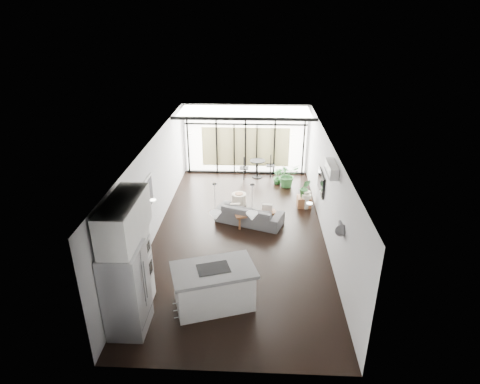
# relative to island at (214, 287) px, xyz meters

# --- Properties ---
(floor) EXTENTS (5.00, 10.00, 0.00)m
(floor) POSITION_rel_island_xyz_m (0.42, 3.16, -0.49)
(floor) COLOR black
(floor) RESTS_ON ground
(ceiling) EXTENTS (5.00, 10.00, 0.00)m
(ceiling) POSITION_rel_island_xyz_m (0.42, 3.16, 2.31)
(ceiling) COLOR white
(ceiling) RESTS_ON ground
(wall_left) EXTENTS (0.02, 10.00, 2.80)m
(wall_left) POSITION_rel_island_xyz_m (-2.08, 3.16, 0.91)
(wall_left) COLOR silver
(wall_left) RESTS_ON ground
(wall_right) EXTENTS (0.02, 10.00, 2.80)m
(wall_right) POSITION_rel_island_xyz_m (2.92, 3.16, 0.91)
(wall_right) COLOR silver
(wall_right) RESTS_ON ground
(wall_back) EXTENTS (5.00, 0.02, 2.80)m
(wall_back) POSITION_rel_island_xyz_m (0.42, 8.16, 0.91)
(wall_back) COLOR silver
(wall_back) RESTS_ON ground
(wall_front) EXTENTS (5.00, 0.02, 2.80)m
(wall_front) POSITION_rel_island_xyz_m (0.42, -1.84, 0.91)
(wall_front) COLOR silver
(wall_front) RESTS_ON ground
(glazing) EXTENTS (5.00, 0.20, 2.80)m
(glazing) POSITION_rel_island_xyz_m (0.42, 8.04, 0.91)
(glazing) COLOR black
(glazing) RESTS_ON ground
(skylight) EXTENTS (4.70, 1.90, 0.06)m
(skylight) POSITION_rel_island_xyz_m (0.42, 7.16, 2.28)
(skylight) COLOR white
(skylight) RESTS_ON ceiling
(neighbour_building) EXTENTS (3.50, 0.02, 1.60)m
(neighbour_building) POSITION_rel_island_xyz_m (0.42, 8.11, 0.61)
(neighbour_building) COLOR #D1C787
(neighbour_building) RESTS_ON ground
(island) EXTENTS (2.05, 1.58, 0.99)m
(island) POSITION_rel_island_xyz_m (0.00, 0.00, 0.00)
(island) COLOR white
(island) RESTS_ON floor
(cooktop) EXTENTS (0.81, 0.66, 0.01)m
(cooktop) POSITION_rel_island_xyz_m (0.00, 0.00, 0.50)
(cooktop) COLOR black
(cooktop) RESTS_ON island
(fridge) EXTENTS (0.75, 0.93, 1.93)m
(fridge) POSITION_rel_island_xyz_m (-1.69, -0.79, 0.47)
(fridge) COLOR #AAABAF
(fridge) RESTS_ON floor
(appliance_column) EXTENTS (0.69, 0.72, 2.66)m
(appliance_column) POSITION_rel_island_xyz_m (-1.78, 0.01, 0.84)
(appliance_column) COLOR white
(appliance_column) RESTS_ON floor
(upper_cabinets) EXTENTS (0.62, 1.75, 0.86)m
(upper_cabinets) POSITION_rel_island_xyz_m (-1.70, -0.34, 1.86)
(upper_cabinets) COLOR white
(upper_cabinets) RESTS_ON wall_left
(pendant_left) EXTENTS (0.26, 0.26, 0.18)m
(pendant_left) POSITION_rel_island_xyz_m (0.02, 0.51, 1.53)
(pendant_left) COLOR white
(pendant_left) RESTS_ON ceiling
(pendant_right) EXTENTS (0.26, 0.26, 0.18)m
(pendant_right) POSITION_rel_island_xyz_m (0.82, 0.51, 1.53)
(pendant_right) COLOR white
(pendant_right) RESTS_ON ceiling
(sofa) EXTENTS (2.16, 1.28, 0.81)m
(sofa) POSITION_rel_island_xyz_m (0.70, 3.90, -0.09)
(sofa) COLOR #515153
(sofa) RESTS_ON floor
(console_bench) EXTENTS (1.33, 0.70, 0.42)m
(console_bench) POSITION_rel_island_xyz_m (0.90, 3.74, -0.29)
(console_bench) COLOR brown
(console_bench) RESTS_ON floor
(pouf) EXTENTS (0.57, 0.57, 0.40)m
(pouf) POSITION_rel_island_xyz_m (0.31, 5.15, -0.29)
(pouf) COLOR beige
(pouf) RESTS_ON floor
(crate) EXTENTS (0.47, 0.47, 0.35)m
(crate) POSITION_rel_island_xyz_m (2.52, 5.13, -0.32)
(crate) COLOR brown
(crate) RESTS_ON floor
(plant_tall) EXTENTS (1.13, 1.18, 0.72)m
(plant_tall) POSITION_rel_island_xyz_m (2.04, 6.78, -0.14)
(plant_tall) COLOR #306C32
(plant_tall) RESTS_ON floor
(plant_med) EXTENTS (0.62, 0.67, 0.33)m
(plant_med) POSITION_rel_island_xyz_m (1.69, 7.00, -0.33)
(plant_med) COLOR #306C32
(plant_med) RESTS_ON floor
(plant_crate) EXTENTS (0.38, 0.66, 0.29)m
(plant_crate) POSITION_rel_island_xyz_m (2.52, 5.13, -0.00)
(plant_crate) COLOR #306C32
(plant_crate) RESTS_ON crate
(milk_can) EXTENTS (0.33, 0.33, 0.60)m
(milk_can) POSITION_rel_island_xyz_m (2.59, 5.04, -0.19)
(milk_can) COLOR white
(milk_can) RESTS_ON floor
(bistro_set) EXTENTS (1.65, 1.05, 0.74)m
(bistro_set) POSITION_rel_island_xyz_m (0.91, 7.63, -0.13)
(bistro_set) COLOR black
(bistro_set) RESTS_ON floor
(tv) EXTENTS (0.05, 1.10, 0.65)m
(tv) POSITION_rel_island_xyz_m (2.88, 4.16, 0.81)
(tv) COLOR black
(tv) RESTS_ON wall_right
(ac_unit) EXTENTS (0.22, 0.90, 0.30)m
(ac_unit) POSITION_rel_island_xyz_m (2.80, 2.36, 1.96)
(ac_unit) COLOR white
(ac_unit) RESTS_ON wall_right
(framed_art) EXTENTS (0.04, 0.70, 0.90)m
(framed_art) POSITION_rel_island_xyz_m (-2.05, 2.66, 1.06)
(framed_art) COLOR black
(framed_art) RESTS_ON wall_left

